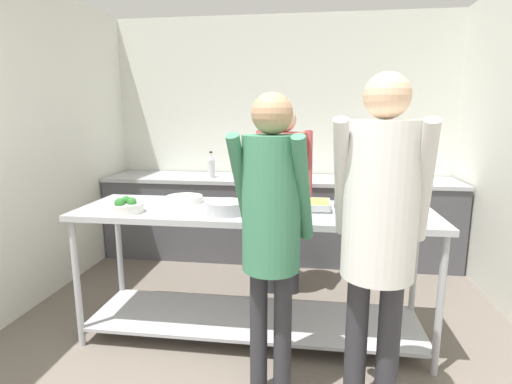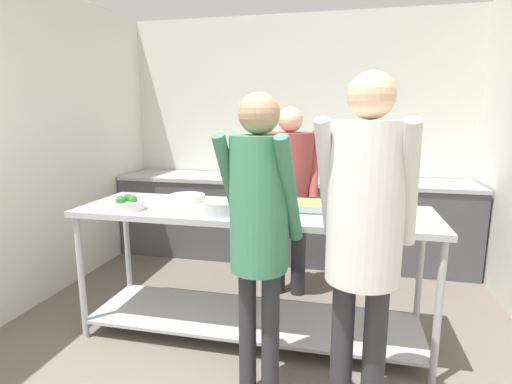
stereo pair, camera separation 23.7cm
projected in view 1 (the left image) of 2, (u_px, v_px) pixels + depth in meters
name	position (u px, v px, depth m)	size (l,w,h in m)	color
wall_rear	(281.00, 136.00, 4.60)	(3.93, 0.06, 2.65)	silver
wall_left	(16.00, 147.00, 3.11)	(0.06, 3.73, 2.65)	silver
back_counter	(278.00, 218.00, 4.41)	(3.77, 0.65, 0.90)	#4C4C51
serving_counter	(254.00, 251.00, 2.79)	(2.42, 0.71, 0.94)	#ADAFB5
broccoli_bowl	(126.00, 207.00, 2.63)	(0.22, 0.22, 0.11)	silver
plate_stack	(184.00, 199.00, 2.94)	(0.28, 0.28, 0.05)	white
sauce_pan	(226.00, 207.00, 2.60)	(0.40, 0.26, 0.08)	#ADAFB5
serving_tray_vegetables	(297.00, 205.00, 2.75)	(0.45, 0.27, 0.05)	#ADAFB5
serving_tray_roast	(364.00, 207.00, 2.70)	(0.38, 0.30, 0.05)	#ADAFB5
guest_serving_left	(380.00, 218.00, 1.88)	(0.49, 0.41, 1.76)	#2D2D33
guest_serving_right	(271.00, 216.00, 2.07)	(0.45, 0.39, 1.68)	#2D2D33
cook_behind_counter	(283.00, 183.00, 3.42)	(0.50, 0.40, 1.64)	#2D2D33
water_bottle	(211.00, 166.00, 4.31)	(0.08, 0.08, 0.28)	silver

